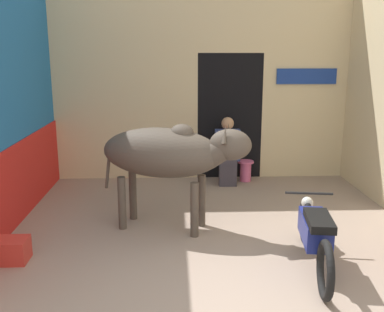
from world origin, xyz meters
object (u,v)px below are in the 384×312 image
Objects in this scene: motorcycle_near at (315,233)px; plastic_stool at (246,170)px; cow at (169,153)px; crate at (9,250)px; shopkeeper_seated at (227,150)px.

motorcycle_near reaches higher than plastic_stool.
cow is 4.84× the size of crate.
crate is at bearing -133.89° from shopkeeper_seated.
cow is at bearing -122.13° from plastic_stool.
shopkeeper_seated is 2.84× the size of crate.
shopkeeper_seated is 4.27m from crate.
crate is (-1.89, -0.96, -0.94)m from cow.
plastic_stool is 4.63m from crate.
cow reaches higher than crate.
plastic_stool reaches higher than crate.
shopkeeper_seated is 0.60m from plastic_stool.
shopkeeper_seated reaches higher than crate.
motorcycle_near reaches higher than crate.
plastic_stool is at bearing 44.27° from crate.
cow reaches higher than shopkeeper_seated.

